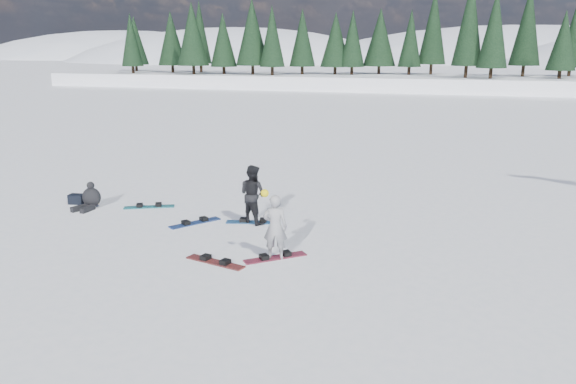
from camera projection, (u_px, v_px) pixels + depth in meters
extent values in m
plane|color=white|center=(252.00, 243.00, 13.96)|extent=(420.00, 420.00, 0.00)
cube|color=white|center=(418.00, 98.00, 65.14)|extent=(90.00, 14.00, 5.00)
ellipsoid|color=white|center=(235.00, 101.00, 194.53)|extent=(143.00, 110.00, 49.50)
ellipsoid|color=white|center=(505.00, 104.00, 197.19)|extent=(182.00, 140.00, 53.20)
ellipsoid|color=white|center=(124.00, 91.00, 251.49)|extent=(169.00, 130.00, 52.00)
cone|color=black|center=(128.00, 43.00, 74.29)|extent=(3.20, 3.20, 7.50)
cone|color=black|center=(148.00, 43.00, 73.43)|extent=(3.20, 3.20, 7.50)
cone|color=black|center=(169.00, 43.00, 72.57)|extent=(3.20, 3.20, 7.50)
cone|color=black|center=(190.00, 43.00, 71.71)|extent=(3.20, 3.20, 7.50)
cone|color=black|center=(212.00, 43.00, 70.86)|extent=(3.20, 3.20, 7.50)
cone|color=black|center=(235.00, 43.00, 70.00)|extent=(3.20, 3.20, 7.50)
cone|color=black|center=(257.00, 42.00, 69.14)|extent=(3.20, 3.20, 7.50)
cone|color=black|center=(281.00, 42.00, 68.29)|extent=(3.20, 3.20, 7.50)
cone|color=black|center=(305.00, 42.00, 67.43)|extent=(3.20, 3.20, 7.50)
cone|color=black|center=(330.00, 42.00, 66.57)|extent=(3.20, 3.20, 7.50)
cone|color=black|center=(355.00, 42.00, 65.71)|extent=(3.20, 3.20, 7.50)
cone|color=black|center=(381.00, 42.00, 64.86)|extent=(3.20, 3.20, 7.50)
cone|color=black|center=(408.00, 42.00, 64.00)|extent=(3.20, 3.20, 7.50)
cone|color=black|center=(435.00, 42.00, 63.14)|extent=(3.20, 3.20, 7.50)
cone|color=black|center=(463.00, 42.00, 62.28)|extent=(3.20, 3.20, 7.50)
cone|color=black|center=(492.00, 42.00, 61.43)|extent=(3.20, 3.20, 7.50)
cone|color=black|center=(522.00, 42.00, 60.57)|extent=(3.20, 3.20, 7.50)
cone|color=black|center=(553.00, 42.00, 59.71)|extent=(3.20, 3.20, 7.50)
imported|color=#939398|center=(275.00, 227.00, 12.78)|extent=(0.62, 0.47, 1.52)
sphere|color=yellow|center=(265.00, 193.00, 12.52)|extent=(0.18, 0.18, 0.18)
imported|color=black|center=(253.00, 194.00, 15.38)|extent=(0.97, 0.87, 1.64)
ellipsoid|color=black|center=(92.00, 197.00, 17.02)|extent=(0.66, 0.60, 0.60)
sphere|color=black|center=(91.00, 185.00, 16.93)|extent=(0.23, 0.23, 0.23)
cube|color=black|center=(88.00, 209.00, 16.65)|extent=(0.19, 0.53, 0.15)
cube|color=black|center=(79.00, 208.00, 16.73)|extent=(0.32, 0.54, 0.15)
cube|color=black|center=(77.00, 199.00, 17.45)|extent=(0.49, 0.36, 0.30)
cube|color=#9E223A|center=(275.00, 258.00, 12.97)|extent=(1.32, 1.19, 0.03)
cube|color=#1C5A9C|center=(253.00, 222.00, 15.59)|extent=(1.52, 0.63, 0.03)
cube|color=teal|center=(149.00, 207.00, 17.07)|extent=(1.47, 0.90, 0.03)
cube|color=navy|center=(195.00, 223.00, 15.53)|extent=(1.09, 1.39, 0.03)
cube|color=maroon|center=(215.00, 262.00, 12.69)|extent=(1.52, 0.64, 0.03)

